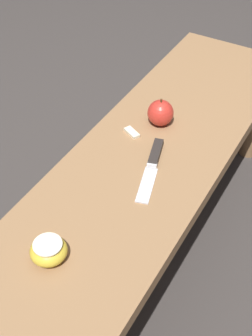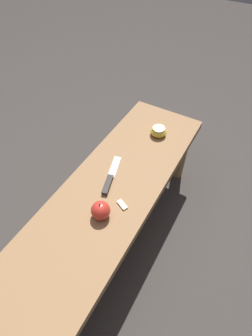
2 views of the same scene
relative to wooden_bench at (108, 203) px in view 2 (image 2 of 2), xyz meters
name	(u,v)px [view 2 (image 2 of 2)]	position (x,y,z in m)	size (l,w,h in m)	color
ground_plane	(111,238)	(0.00, 0.00, -0.33)	(8.00, 8.00, 0.00)	#383330
wooden_bench	(108,203)	(0.00, 0.00, 0.00)	(1.27, 0.37, 0.40)	olive
knife	(110,180)	(-0.06, -0.03, 0.08)	(0.22, 0.09, 0.02)	silver
apple_whole	(101,210)	(0.10, 0.04, 0.11)	(0.07, 0.07, 0.08)	red
apple_cut	(158,131)	(-0.43, 0.03, 0.09)	(0.08, 0.08, 0.04)	gold
apple_slice_near_knife	(122,205)	(0.02, 0.08, 0.07)	(0.04, 0.05, 0.01)	beige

